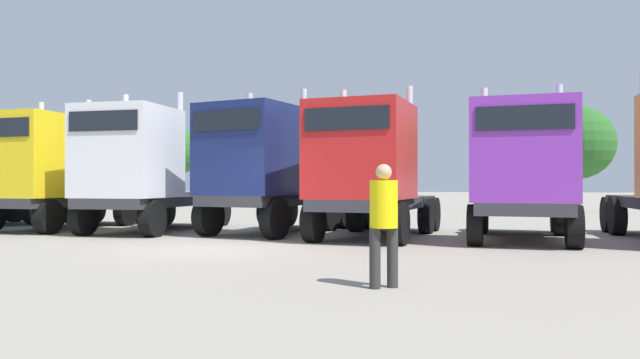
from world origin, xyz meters
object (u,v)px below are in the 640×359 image
Objects in this scene: semi_truck_purple at (522,170)px; semi_truck_white at (139,168)px; semi_truck_navy at (262,168)px; visitor_in_hivis at (384,216)px; semi_truck_yellow at (46,171)px; semi_truck_red at (368,169)px.

semi_truck_white is at bearing -88.42° from semi_truck_purple.
visitor_in_hivis is (4.54, -8.17, -0.94)m from semi_truck_navy.
visitor_in_hivis is at bearing -15.30° from semi_truck_purple.
semi_truck_yellow is 3.43m from semi_truck_white.
semi_truck_red is at bearing -84.89° from semi_truck_purple.
semi_truck_red reaches higher than visitor_in_hivis.
visitor_in_hivis is at bearing 47.73° from semi_truck_white.
semi_truck_yellow reaches higher than semi_truck_red.
visitor_in_hivis is (1.30, -7.30, -0.86)m from semi_truck_red.
semi_truck_white is (3.42, -0.31, 0.05)m from semi_truck_yellow.
semi_truck_navy is 9.39m from visitor_in_hivis.
semi_truck_white is 3.81m from semi_truck_navy.
semi_truck_yellow reaches higher than semi_truck_purple.
semi_truck_purple is (14.38, -0.83, -0.07)m from semi_truck_yellow.
semi_truck_yellow is at bearing -89.00° from semi_truck_purple.
semi_truck_red is at bearing 155.90° from visitor_in_hivis.
semi_truck_red is at bearing 86.41° from semi_truck_white.
semi_truck_yellow is 14.36m from visitor_in_hivis.
semi_truck_navy reaches higher than visitor_in_hivis.
semi_truck_white is 0.99× the size of semi_truck_navy.
visitor_in_hivis is (-2.62, -7.36, -0.81)m from semi_truck_purple.
visitor_in_hivis is at bearing 17.37° from semi_truck_red.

